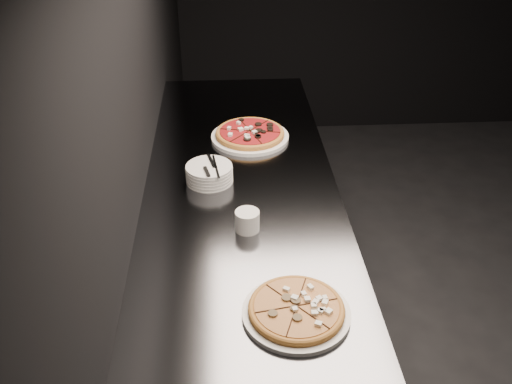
{
  "coord_description": "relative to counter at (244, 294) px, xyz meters",
  "views": [
    {
      "loc": [
        -2.19,
        -1.76,
        2.07
      ],
      "look_at": [
        -2.08,
        -0.02,
        0.97
      ],
      "focal_mm": 40.0,
      "sensor_mm": 36.0,
      "label": 1
    }
  ],
  "objects": [
    {
      "name": "counter",
      "position": [
        0.0,
        0.0,
        0.0
      ],
      "size": [
        0.74,
        2.44,
        0.92
      ],
      "color": "#55565C",
      "rests_on": "floor"
    },
    {
      "name": "cutlery",
      "position": [
        -0.11,
        0.14,
        0.53
      ],
      "size": [
        0.06,
        0.19,
        0.01
      ],
      "rotation": [
        0.0,
        0.0,
        0.23
      ],
      "color": "silver",
      "rests_on": "plate_stack"
    },
    {
      "name": "pizza_tomato",
      "position": [
        0.06,
        0.5,
        0.48
      ],
      "size": [
        0.36,
        0.36,
        0.04
      ],
      "rotation": [
        0.0,
        0.0,
        -0.19
      ],
      "color": "silver",
      "rests_on": "counter"
    },
    {
      "name": "ramekin",
      "position": [
        0.01,
        -0.18,
        0.5
      ],
      "size": [
        0.08,
        0.08,
        0.07
      ],
      "color": "silver",
      "rests_on": "counter"
    },
    {
      "name": "plate_stack",
      "position": [
        -0.12,
        0.15,
        0.49
      ],
      "size": [
        0.18,
        0.18,
        0.07
      ],
      "color": "silver",
      "rests_on": "counter"
    },
    {
      "name": "wall_left",
      "position": [
        -0.37,
        0.0,
        0.94
      ],
      "size": [
        0.02,
        5.0,
        2.8
      ],
      "primitive_type": "cube",
      "color": "black",
      "rests_on": "floor"
    },
    {
      "name": "pizza_mushroom",
      "position": [
        0.13,
        -0.6,
        0.48
      ],
      "size": [
        0.32,
        0.32,
        0.04
      ],
      "rotation": [
        0.0,
        0.0,
        0.18
      ],
      "color": "silver",
      "rests_on": "counter"
    }
  ]
}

